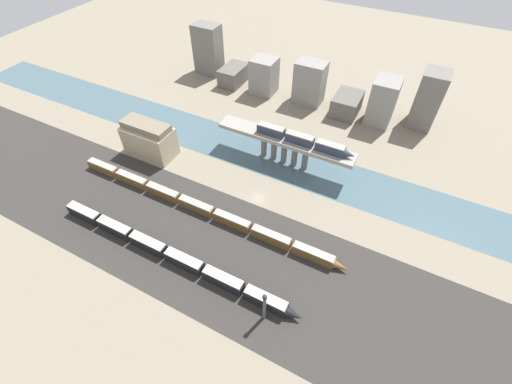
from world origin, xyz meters
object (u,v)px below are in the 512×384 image
(train_yard_near, at_px, (170,254))
(train_yard_mid, at_px, (200,208))
(warehouse_building, at_px, (149,139))
(signal_tower, at_px, (264,307))
(train_on_bridge, at_px, (303,140))

(train_yard_near, distance_m, train_yard_mid, 19.19)
(warehouse_building, bearing_deg, train_yard_mid, -26.48)
(warehouse_building, bearing_deg, train_yard_near, -45.07)
(train_yard_near, xyz_separation_m, signal_tower, (32.08, -3.42, 3.90))
(train_on_bridge, relative_size, signal_tower, 3.06)
(train_yard_mid, height_order, warehouse_building, warehouse_building)
(train_yard_near, distance_m, warehouse_building, 50.50)
(train_yard_mid, bearing_deg, train_yard_near, -83.13)
(train_on_bridge, relative_size, warehouse_building, 1.89)
(train_yard_near, bearing_deg, train_yard_mid, 96.87)
(train_on_bridge, height_order, train_yard_near, train_on_bridge)
(train_yard_mid, xyz_separation_m, signal_tower, (34.37, -22.47, 4.09))
(train_yard_mid, relative_size, warehouse_building, 5.21)
(train_on_bridge, xyz_separation_m, train_yard_near, (-18.60, -54.10, -10.70))
(train_on_bridge, height_order, warehouse_building, train_on_bridge)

